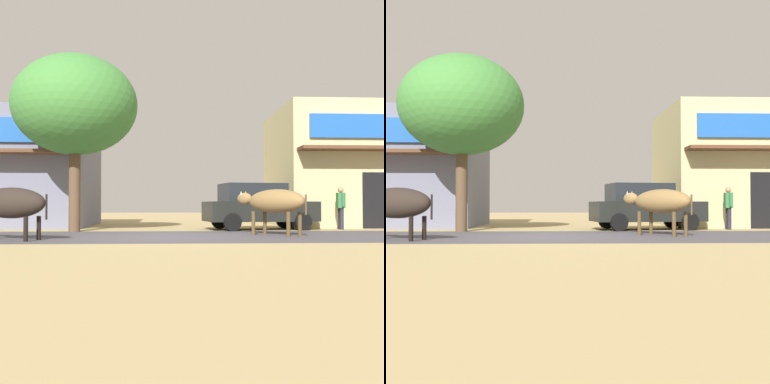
% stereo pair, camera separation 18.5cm
% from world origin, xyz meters
% --- Properties ---
extents(ground, '(80.00, 80.00, 0.00)m').
position_xyz_m(ground, '(0.00, 0.00, 0.00)').
color(ground, tan).
extents(asphalt_road, '(72.00, 5.22, 0.00)m').
position_xyz_m(asphalt_road, '(0.00, 0.00, 0.00)').
color(asphalt_road, '#4B484E').
rests_on(asphalt_road, ground).
extents(storefront_right_club, '(6.00, 6.58, 4.92)m').
position_xyz_m(storefront_right_club, '(7.93, 6.98, 2.46)').
color(storefront_right_club, '#C1B885').
rests_on(storefront_right_club, ground).
extents(roadside_tree, '(4.12, 4.12, 5.83)m').
position_xyz_m(roadside_tree, '(-2.82, 2.49, 4.17)').
color(roadside_tree, brown).
rests_on(roadside_tree, ground).
extents(parked_hatchback_car, '(4.11, 2.33, 1.64)m').
position_xyz_m(parked_hatchback_car, '(3.46, 3.57, 0.84)').
color(parked_hatchback_car, black).
rests_on(parked_hatchback_car, ground).
extents(cow_near_brown, '(2.54, 1.40, 1.33)m').
position_xyz_m(cow_near_brown, '(-3.76, -1.28, 0.93)').
color(cow_near_brown, '#2B231E').
rests_on(cow_near_brown, ground).
extents(cow_far_dark, '(1.92, 2.33, 1.34)m').
position_xyz_m(cow_far_dark, '(3.32, 0.18, 0.98)').
color(cow_far_dark, olive).
rests_on(cow_far_dark, ground).
extents(pedestrian_by_shop, '(0.31, 0.61, 1.53)m').
position_xyz_m(pedestrian_by_shop, '(6.46, 3.50, 0.89)').
color(pedestrian_by_shop, '#262633').
rests_on(pedestrian_by_shop, ground).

